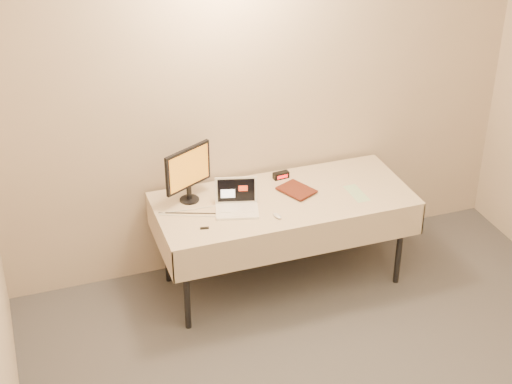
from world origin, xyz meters
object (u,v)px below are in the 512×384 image
object	(u,v)px
monitor	(188,171)
table	(284,205)
book	(288,181)
laptop	(237,202)

from	to	relation	value
monitor	table	bearing A→B (deg)	-44.55
monitor	book	xyz separation A→B (m)	(0.69, -0.18, -0.12)
laptop	book	xyz separation A→B (m)	(0.40, 0.04, 0.08)
laptop	book	distance (m)	0.41
table	laptop	distance (m)	0.38
laptop	monitor	size ratio (longest dim) A/B	0.85
table	book	size ratio (longest dim) A/B	7.31
table	book	world-z (taller)	book
table	laptop	size ratio (longest dim) A/B	5.31
laptop	monitor	bearing A→B (deg)	157.54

